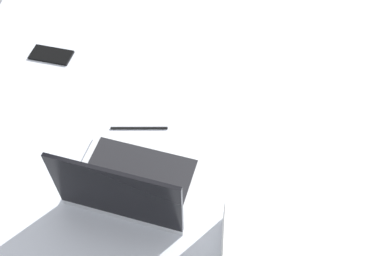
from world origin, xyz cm
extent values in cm
cube|color=#B7BCC6|center=(0.00, 0.00, 9.00)|extent=(180.00, 140.00, 18.00)
cube|color=#B7BABC|center=(26.32, 21.22, 19.00)|extent=(36.78, 28.87, 2.00)
cube|color=black|center=(26.04, 19.75, 20.20)|extent=(31.71, 22.22, 0.40)
cube|color=black|center=(28.42, 32.02, 30.50)|extent=(32.58, 7.28, 21.00)
cube|color=black|center=(63.19, -25.15, 18.40)|extent=(14.86, 8.81, 0.80)
cube|color=black|center=(28.63, 3.00, 18.30)|extent=(16.99, 2.11, 0.60)
camera|label=1|loc=(5.87, 82.79, 126.33)|focal=42.52mm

